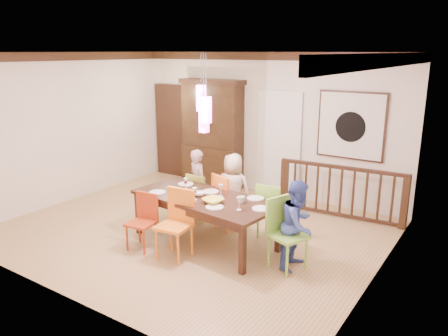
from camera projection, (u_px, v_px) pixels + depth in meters
The scene contains 37 objects.
floor at pixel (192, 230), 7.37m from camera, with size 6.00×6.00×0.00m, color #A07C4D.
ceiling at pixel (188, 52), 6.61m from camera, with size 6.00×6.00×0.00m, color white.
wall_back at pixel (265, 125), 9.00m from camera, with size 6.00×6.00×0.00m, color silver.
wall_left at pixel (70, 128), 8.59m from camera, with size 5.00×5.00×0.00m, color silver.
wall_right at pixel (382, 174), 5.38m from camera, with size 5.00×5.00×0.00m, color silver.
crown_molding at pixel (188, 58), 6.63m from camera, with size 6.00×5.00×0.16m, color black, non-canonical shape.
panel_door at pixel (174, 132), 10.34m from camera, with size 1.04×0.07×2.24m, color black.
white_doorway at pixel (279, 146), 8.89m from camera, with size 0.97×0.05×2.22m, color silver.
painting at pixel (351, 126), 7.96m from camera, with size 1.25×0.06×1.25m.
pendant_cluster at pixel (204, 109), 6.36m from camera, with size 0.27×0.21×1.14m.
dining_table at pixel (205, 202), 6.73m from camera, with size 2.40×1.28×0.75m.
chair_far_left at pixel (201, 193), 7.71m from camera, with size 0.39×0.39×0.86m.
chair_far_mid at pixel (229, 197), 7.33m from camera, with size 0.55×0.55×0.95m.
chair_far_right at pixel (272, 206), 6.97m from camera, with size 0.44×0.44×0.91m.
chair_near_left at pixel (141, 219), 6.55m from camera, with size 0.43×0.43×0.85m.
chair_near_mid at pixel (174, 221), 6.24m from camera, with size 0.50×0.50×1.00m.
chair_end_right at pixel (288, 230), 5.93m from camera, with size 0.58×0.58×0.99m.
china_hutch at pixel (212, 133), 9.54m from camera, with size 1.48×0.46×2.34m.
balustrade at pixel (341, 191), 7.80m from camera, with size 2.28×0.24×0.96m.
person_far_left at pixel (198, 183), 7.82m from camera, with size 0.45×0.30×1.24m, color #D09EA8.
person_far_mid at pixel (233, 190), 7.41m from camera, with size 0.62×0.40×1.27m, color beige.
person_end_right at pixel (298, 225), 5.96m from camera, with size 0.61×0.47×1.25m, color #3B53A7.
serving_bowl at pixel (213, 201), 6.43m from camera, with size 0.30×0.30×0.07m, color yellow.
small_bowl at pixel (199, 194), 6.76m from camera, with size 0.19×0.19×0.06m, color white.
cup_left at pixel (178, 193), 6.72m from camera, with size 0.12×0.12×0.09m, color silver.
cup_right at pixel (242, 200), 6.43m from camera, with size 0.11×0.11×0.10m, color silver.
plate_far_left at pixel (186, 184), 7.33m from camera, with size 0.26×0.26×0.01m, color white.
plate_far_mid at pixel (211, 192), 6.94m from camera, with size 0.26×0.26×0.01m, color white.
plate_far_right at pixel (255, 198), 6.63m from camera, with size 0.26×0.26×0.01m, color white.
plate_near_left at pixel (157, 192), 6.90m from camera, with size 0.26×0.26×0.01m, color white.
plate_near_mid at pixel (215, 207), 6.25m from camera, with size 0.26×0.26×0.01m, color white.
plate_end_right at pixel (261, 209), 6.19m from camera, with size 0.26×0.26×0.01m, color white.
wine_glass_a at pixel (186, 184), 7.05m from camera, with size 0.08×0.08×0.19m, color #590C19, non-canonical shape.
wine_glass_b at pixel (221, 190), 6.71m from camera, with size 0.08×0.08×0.19m, color silver, non-canonical shape.
wine_glass_c at pixel (195, 194), 6.55m from camera, with size 0.08×0.08×0.19m, color #590C19, non-canonical shape.
wine_glass_d at pixel (239, 204), 6.13m from camera, with size 0.08×0.08×0.19m, color silver, non-canonical shape.
napkin at pixel (189, 202), 6.46m from camera, with size 0.18×0.14×0.01m, color #D83359.
Camera 1 is at (4.24, -5.39, 2.93)m, focal length 35.00 mm.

